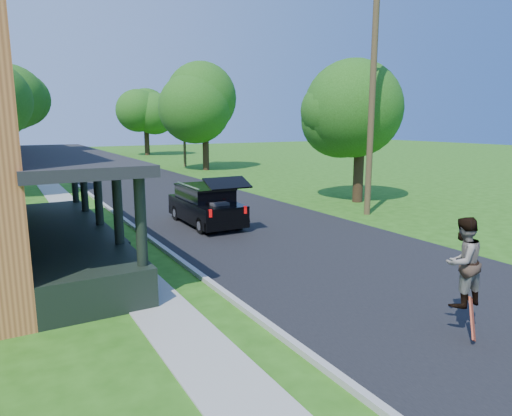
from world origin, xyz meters
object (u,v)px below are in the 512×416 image
black_suv (206,205)px  skateboarder (462,262)px  tree_right_near (360,111)px  utility_pole_near (372,93)px

black_suv → skateboarder: size_ratio=2.60×
tree_right_near → utility_pole_near: bearing=-123.9°
utility_pole_near → tree_right_near: bearing=42.1°
skateboarder → tree_right_near: size_ratio=0.25×
tree_right_near → utility_pole_near: utility_pole_near is taller
black_suv → tree_right_near: size_ratio=0.64×
skateboarder → utility_pole_near: size_ratio=0.17×
skateboarder → utility_pole_near: (6.54, 9.40, 3.76)m
skateboarder → tree_right_near: (8.33, 12.07, 3.09)m
black_suv → utility_pole_near: size_ratio=0.44×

